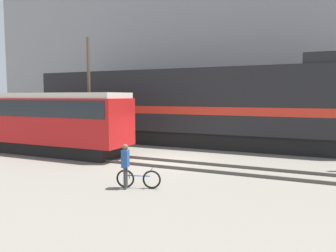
{
  "coord_description": "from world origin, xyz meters",
  "views": [
    {
      "loc": [
        6.96,
        -15.07,
        3.34
      ],
      "look_at": [
        0.03,
        0.15,
        1.8
      ],
      "focal_mm": 35.0,
      "sensor_mm": 36.0,
      "label": 1
    }
  ],
  "objects_px": {
    "streetcar": "(48,119)",
    "person": "(125,162)",
    "utility_pole_left": "(89,93)",
    "freight_locomotive": "(181,106)",
    "bicycle": "(138,179)"
  },
  "relations": [
    {
      "from": "bicycle",
      "to": "person",
      "type": "distance_m",
      "value": 0.79
    },
    {
      "from": "bicycle",
      "to": "person",
      "type": "xyz_separation_m",
      "value": [
        -0.38,
        -0.27,
        0.64
      ]
    },
    {
      "from": "freight_locomotive",
      "to": "person",
      "type": "xyz_separation_m",
      "value": [
        2.24,
        -10.79,
        -1.67
      ]
    },
    {
      "from": "bicycle",
      "to": "utility_pole_left",
      "type": "xyz_separation_m",
      "value": [
        -7.84,
        7.3,
        3.22
      ]
    },
    {
      "from": "bicycle",
      "to": "utility_pole_left",
      "type": "bearing_deg",
      "value": 137.02
    },
    {
      "from": "streetcar",
      "to": "person",
      "type": "distance_m",
      "value": 9.08
    },
    {
      "from": "freight_locomotive",
      "to": "bicycle",
      "type": "distance_m",
      "value": 11.09
    },
    {
      "from": "person",
      "to": "freight_locomotive",
      "type": "bearing_deg",
      "value": 101.72
    },
    {
      "from": "freight_locomotive",
      "to": "bicycle",
      "type": "bearing_deg",
      "value": -76.03
    },
    {
      "from": "freight_locomotive",
      "to": "streetcar",
      "type": "relative_size",
      "value": 2.12
    },
    {
      "from": "streetcar",
      "to": "person",
      "type": "height_order",
      "value": "streetcar"
    },
    {
      "from": "freight_locomotive",
      "to": "bicycle",
      "type": "xyz_separation_m",
      "value": [
        2.62,
        -10.52,
        -2.31
      ]
    },
    {
      "from": "person",
      "to": "utility_pole_left",
      "type": "distance_m",
      "value": 10.93
    },
    {
      "from": "freight_locomotive",
      "to": "utility_pole_left",
      "type": "relative_size",
      "value": 3.02
    },
    {
      "from": "streetcar",
      "to": "utility_pole_left",
      "type": "relative_size",
      "value": 1.42
    }
  ]
}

